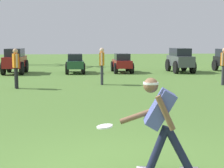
{
  "coord_description": "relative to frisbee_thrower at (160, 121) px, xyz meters",
  "views": [
    {
      "loc": [
        -0.53,
        -4.52,
        1.92
      ],
      "look_at": [
        0.21,
        3.21,
        0.9
      ],
      "focal_mm": 55.0,
      "sensor_mm": 36.0,
      "label": 1
    }
  ],
  "objects": [
    {
      "name": "parked_car_slot_b",
      "position": [
        -4.7,
        15.02,
        -0.04
      ],
      "size": [
        1.17,
        2.35,
        1.4
      ],
      "color": "maroon",
      "rests_on": "ground_plane"
    },
    {
      "name": "parked_car_slot_d",
      "position": [
        1.35,
        15.08,
        -0.22
      ],
      "size": [
        1.12,
        2.22,
        1.1
      ],
      "color": "maroon",
      "rests_on": "ground_plane"
    },
    {
      "name": "frisbee_thrower",
      "position": [
        0.0,
        0.0,
        0.0
      ],
      "size": [
        1.11,
        0.55,
        1.39
      ],
      "color": "#191E38",
      "rests_on": "ground_plane"
    },
    {
      "name": "teammate_deep",
      "position": [
        -0.16,
        9.81,
        0.15
      ],
      "size": [
        0.24,
        0.5,
        1.56
      ],
      "color": "#33333D",
      "rests_on": "ground_plane"
    },
    {
      "name": "teammate_near_sideline",
      "position": [
        4.93,
        9.21,
        0.15
      ],
      "size": [
        0.39,
        0.41,
        1.56
      ],
      "color": "#33333D",
      "rests_on": "ground_plane"
    },
    {
      "name": "parked_car_slot_e",
      "position": [
        4.74,
        14.88,
        -0.04
      ],
      "size": [
        1.22,
        2.37,
        1.4
      ],
      "color": "#474C51",
      "rests_on": "ground_plane"
    },
    {
      "name": "frisbee_in_flight",
      "position": [
        -0.76,
        0.3,
        -0.14
      ],
      "size": [
        0.25,
        0.25,
        0.05
      ],
      "color": "white"
    },
    {
      "name": "parked_car_slot_c",
      "position": [
        -1.35,
        15.0,
        -0.22
      ],
      "size": [
        1.12,
        2.22,
        1.1
      ],
      "color": "#235133",
      "rests_on": "ground_plane"
    },
    {
      "name": "teammate_midfield",
      "position": [
        -3.57,
        8.98,
        0.15
      ],
      "size": [
        0.31,
        0.48,
        1.56
      ],
      "color": "black",
      "rests_on": "ground_plane"
    }
  ]
}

